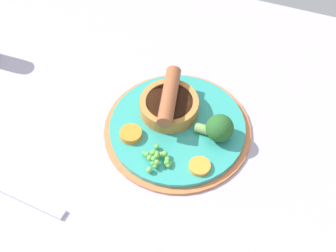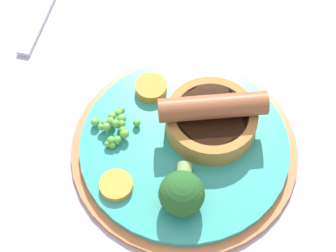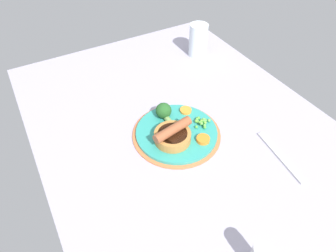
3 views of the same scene
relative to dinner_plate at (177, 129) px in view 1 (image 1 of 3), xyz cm
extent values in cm
cube|color=#9E99AD|center=(2.06, -3.55, -2.07)|extent=(110.00, 80.00, 3.00)
cylinder|color=#CC6B3D|center=(0.00, 0.00, -0.32)|extent=(24.56, 24.56, 0.50)
cylinder|color=teal|center=(0.00, 0.00, 0.13)|extent=(22.59, 22.59, 1.40)
cylinder|color=#AD7538|center=(-2.34, 2.65, 2.16)|extent=(9.82, 9.82, 2.66)
cylinder|color=#33190C|center=(-2.34, 2.65, 3.34)|extent=(7.86, 7.86, 0.30)
cylinder|color=brown|center=(-2.34, 2.65, 4.75)|extent=(4.60, 11.58, 2.53)
sphere|color=#61B249|center=(-2.67, -7.43, 1.72)|extent=(0.85, 0.85, 0.85)
sphere|color=#60A839|center=(-1.00, -7.47, 2.15)|extent=(0.86, 0.86, 0.86)
sphere|color=#55A645|center=(-1.22, -8.76, 1.77)|extent=(0.71, 0.71, 0.71)
sphere|color=#66B63D|center=(-0.07, -6.42, 1.73)|extent=(1.00, 1.00, 1.00)
sphere|color=#5AB546|center=(0.65, -7.11, 1.57)|extent=(0.86, 0.86, 0.86)
sphere|color=#60AC46|center=(-1.16, -6.85, 1.95)|extent=(0.80, 0.80, 0.80)
sphere|color=green|center=(-3.13, -7.22, 1.55)|extent=(0.82, 0.82, 0.82)
sphere|color=#54A736|center=(-0.72, -9.05, 1.63)|extent=(0.71, 0.71, 0.71)
sphere|color=#5EB444|center=(-1.78, -6.93, 1.99)|extent=(0.97, 0.97, 0.97)
sphere|color=#58B63D|center=(0.79, -7.73, 1.57)|extent=(0.92, 0.92, 0.92)
sphere|color=#67A93B|center=(-2.00, -8.04, 1.95)|extent=(0.90, 0.90, 0.90)
sphere|color=#66AC4C|center=(-1.38, -9.84, 1.51)|extent=(0.95, 0.95, 0.95)
sphere|color=#59A738|center=(-0.49, -6.66, 1.78)|extent=(0.78, 0.78, 0.78)
sphere|color=#56A847|center=(-1.26, -8.08, 2.09)|extent=(0.88, 0.88, 0.88)
sphere|color=#5BA73C|center=(1.14, -8.07, 1.33)|extent=(0.71, 0.71, 0.71)
sphere|color=#63A34D|center=(-0.63, -8.42, 1.92)|extent=(0.92, 0.92, 0.92)
sphere|color=#59B943|center=(-1.77, -5.34, 1.41)|extent=(0.83, 0.83, 0.83)
sphere|color=#5BAD42|center=(1.16, -7.61, 1.25)|extent=(0.84, 0.84, 0.84)
sphere|color=#235623|center=(7.00, 0.23, 3.12)|extent=(4.57, 4.57, 4.57)
cylinder|color=#7A9E56|center=(4.30, 0.26, 1.63)|extent=(2.68, 1.63, 1.60)
cylinder|color=orange|center=(-6.58, -4.31, 1.38)|extent=(4.67, 4.67, 1.09)
cylinder|color=orange|center=(5.79, -6.53, 1.21)|extent=(4.64, 4.64, 0.75)
cube|color=silver|center=(-20.20, -19.40, -0.27)|extent=(18.06, 3.87, 0.60)
camera|label=1|loc=(16.27, -52.79, 75.33)|focal=60.00mm
camera|label=2|loc=(30.40, 1.09, 52.67)|focal=60.00mm
camera|label=3|loc=(-49.54, 30.53, 59.51)|focal=32.00mm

